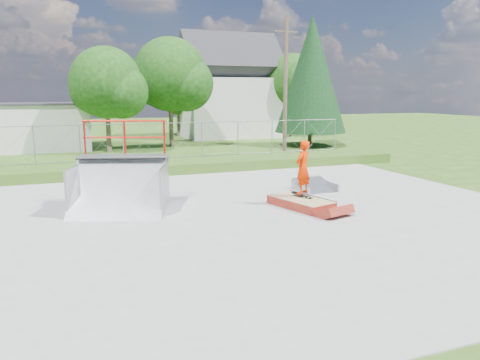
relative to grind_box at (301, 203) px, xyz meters
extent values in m
plane|color=#295117|center=(-2.51, -0.58, -0.17)|extent=(120.00, 120.00, 0.00)
cube|color=#969693|center=(-2.51, -0.58, -0.15)|extent=(20.00, 16.00, 0.04)
cube|color=#295117|center=(-2.51, 8.92, 0.08)|extent=(24.00, 3.00, 0.50)
cube|color=maroon|center=(0.00, 0.00, -0.01)|extent=(1.63, 2.44, 0.31)
cube|color=tan|center=(0.00, 0.00, 0.16)|extent=(1.66, 2.46, 0.02)
cube|color=black|center=(0.13, 0.15, 0.21)|extent=(0.56, 0.81, 0.13)
imported|color=#EC2B00|center=(0.13, 0.15, 1.10)|extent=(0.78, 0.70, 1.78)
cube|color=silver|center=(-10.51, 21.42, 1.33)|extent=(10.00, 6.00, 3.00)
cube|color=silver|center=(6.49, 25.42, 2.33)|extent=(8.00, 6.00, 5.00)
cube|color=#2E2D32|center=(6.49, 25.42, 5.73)|extent=(8.40, 6.08, 6.08)
cylinder|color=brown|center=(4.99, 11.42, 3.83)|extent=(0.24, 0.24, 8.00)
cylinder|color=brown|center=(-4.51, 17.42, 1.06)|extent=(0.30, 0.30, 2.45)
sphere|color=#12390F|center=(-4.51, 17.42, 4.24)|extent=(4.48, 4.48, 4.48)
sphere|color=#12390F|center=(-3.67, 16.86, 3.68)|extent=(3.36, 3.36, 3.36)
cylinder|color=brown|center=(-0.01, 19.42, 1.23)|extent=(0.30, 0.30, 2.80)
sphere|color=#12390F|center=(-0.01, 19.42, 4.87)|extent=(5.12, 5.12, 5.12)
sphere|color=#12390F|center=(0.95, 18.78, 4.23)|extent=(3.84, 3.84, 3.84)
cylinder|color=brown|center=(11.49, 23.42, 1.14)|extent=(0.30, 0.30, 2.62)
sphere|color=#12390F|center=(11.49, 23.42, 4.56)|extent=(4.80, 4.80, 4.80)
sphere|color=#12390F|center=(12.39, 22.82, 3.96)|extent=(3.60, 3.60, 3.60)
cylinder|color=brown|center=(2.49, 27.42, 0.88)|extent=(0.30, 0.30, 2.10)
sphere|color=#12390F|center=(2.49, 27.42, 3.61)|extent=(3.84, 3.84, 3.84)
sphere|color=#12390F|center=(3.21, 26.94, 3.13)|extent=(2.88, 2.88, 2.88)
cylinder|color=brown|center=(9.49, 16.42, 0.43)|extent=(0.28, 0.28, 1.20)
cone|color=black|center=(9.49, 16.42, 4.88)|extent=(5.04, 5.04, 8.10)
camera|label=1|loc=(-7.25, -13.41, 3.60)|focal=35.00mm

